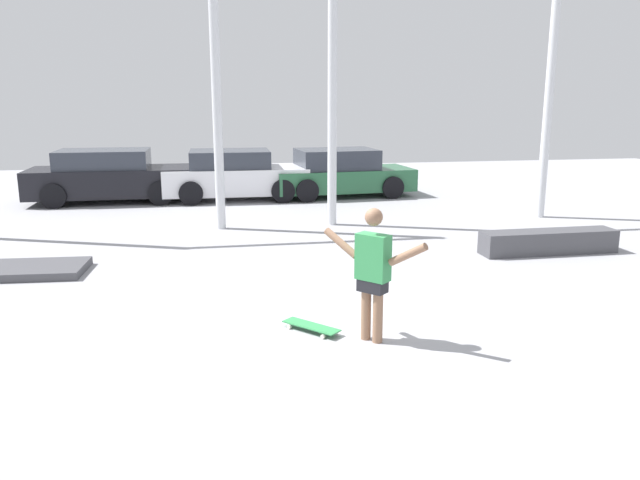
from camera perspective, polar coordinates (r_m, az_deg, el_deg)
ground_plane at (r=8.44m, az=0.36°, el=-6.38°), size 36.00×36.00×0.00m
skateboarder at (r=7.17m, az=4.85°, el=-2.61°), size 0.99×1.07×1.58m
skateboard at (r=7.67m, az=-0.81°, el=-7.90°), size 0.67×0.71×0.08m
grind_box at (r=12.10m, az=20.15°, el=-0.16°), size 2.53×0.53×0.42m
canopy_support_left at (r=13.63m, az=-20.66°, el=15.89°), size 5.24×0.20×6.10m
canopy_support_right at (r=14.41m, az=11.44°, el=16.24°), size 5.24×0.20×6.10m
parked_car_black at (r=17.85m, az=-18.67°, el=5.52°), size 4.28×1.95×1.40m
parked_car_white at (r=17.53m, az=-7.81°, el=5.88°), size 3.93×1.98×1.35m
parked_car_green at (r=17.94m, az=1.85°, el=6.10°), size 4.09×2.16×1.34m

